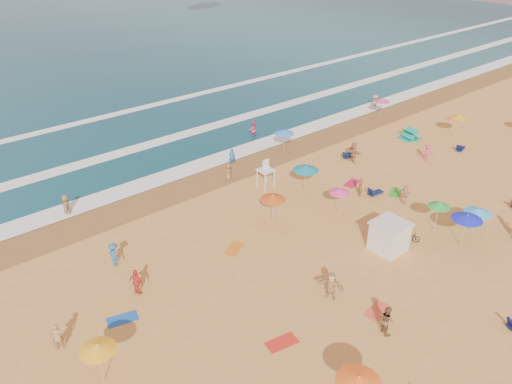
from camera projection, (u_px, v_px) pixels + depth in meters
ground at (333, 232)px, 35.58m from camera, size 220.00×220.00×0.00m
wet_sand at (228, 172)px, 43.96m from camera, size 220.00×220.00×0.00m
surf_foam at (175, 140)px, 49.83m from camera, size 200.00×18.70×0.05m
cabana at (389, 237)px, 33.28m from camera, size 2.00×2.00×2.00m
cabana_roof at (391, 224)px, 32.77m from camera, size 2.20×2.20×0.12m
bicycle at (409, 236)px, 34.43m from camera, size 1.29×1.59×0.81m
lifeguard_stand at (266, 175)px, 41.03m from camera, size 1.20×1.20×2.10m
beach_umbrellas at (354, 208)px, 34.36m from camera, size 64.94×28.53×0.79m
loungers at (463, 201)px, 39.18m from camera, size 46.36×21.61×0.34m
towels at (388, 237)px, 35.08m from camera, size 44.80×20.64×0.03m
popup_tents at (471, 144)px, 47.85m from camera, size 6.77×12.78×1.20m
beachgoers at (300, 195)px, 38.73m from camera, size 50.45×26.94×2.12m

